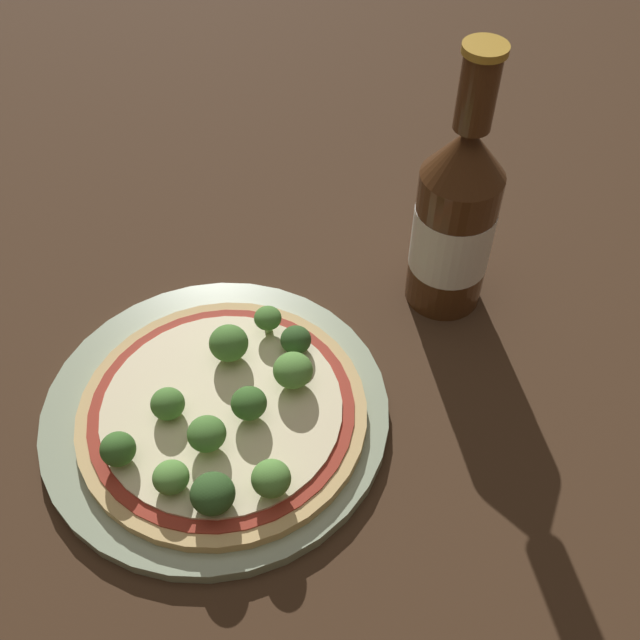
{
  "coord_description": "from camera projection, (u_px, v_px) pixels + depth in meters",
  "views": [
    {
      "loc": [
        0.21,
        -0.29,
        0.52
      ],
      "look_at": [
        0.08,
        0.08,
        0.06
      ],
      "focal_mm": 42.0,
      "sensor_mm": 36.0,
      "label": 1
    }
  ],
  "objects": [
    {
      "name": "broccoli_floret_0",
      "position": [
        229.0,
        343.0,
        0.61
      ],
      "size": [
        0.03,
        0.03,
        0.03
      ],
      "color": "#89A866",
      "rests_on": "pizza"
    },
    {
      "name": "ground_plane",
      "position": [
        198.0,
        417.0,
        0.62
      ],
      "size": [
        3.0,
        3.0,
        0.0
      ],
      "primitive_type": "plane",
      "color": "#3D2819"
    },
    {
      "name": "broccoli_floret_3",
      "position": [
        271.0,
        479.0,
        0.54
      ],
      "size": [
        0.03,
        0.03,
        0.03
      ],
      "color": "#89A866",
      "rests_on": "pizza"
    },
    {
      "name": "broccoli_floret_7",
      "position": [
        293.0,
        370.0,
        0.6
      ],
      "size": [
        0.03,
        0.03,
        0.03
      ],
      "color": "#89A866",
      "rests_on": "pizza"
    },
    {
      "name": "broccoli_floret_9",
      "position": [
        296.0,
        340.0,
        0.62
      ],
      "size": [
        0.03,
        0.03,
        0.02
      ],
      "color": "#89A866",
      "rests_on": "pizza"
    },
    {
      "name": "plate",
      "position": [
        216.0,
        412.0,
        0.62
      ],
      "size": [
        0.28,
        0.28,
        0.01
      ],
      "color": "#93A384",
      "rests_on": "ground_plane"
    },
    {
      "name": "broccoli_floret_1",
      "position": [
        213.0,
        494.0,
        0.53
      ],
      "size": [
        0.03,
        0.03,
        0.03
      ],
      "color": "#89A866",
      "rests_on": "pizza"
    },
    {
      "name": "broccoli_floret_2",
      "position": [
        171.0,
        477.0,
        0.54
      ],
      "size": [
        0.03,
        0.03,
        0.02
      ],
      "color": "#89A866",
      "rests_on": "pizza"
    },
    {
      "name": "broccoli_floret_5",
      "position": [
        268.0,
        318.0,
        0.64
      ],
      "size": [
        0.02,
        0.02,
        0.03
      ],
      "color": "#89A866",
      "rests_on": "pizza"
    },
    {
      "name": "beer_bottle",
      "position": [
        455.0,
        219.0,
        0.64
      ],
      "size": [
        0.07,
        0.07,
        0.25
      ],
      "color": "#472814",
      "rests_on": "ground_plane"
    },
    {
      "name": "broccoli_floret_8",
      "position": [
        118.0,
        449.0,
        0.55
      ],
      "size": [
        0.03,
        0.03,
        0.03
      ],
      "color": "#89A866",
      "rests_on": "pizza"
    },
    {
      "name": "pizza",
      "position": [
        224.0,
        408.0,
        0.6
      ],
      "size": [
        0.23,
        0.23,
        0.01
      ],
      "color": "tan",
      "rests_on": "plate"
    },
    {
      "name": "broccoli_floret_6",
      "position": [
        207.0,
        434.0,
        0.56
      ],
      "size": [
        0.03,
        0.03,
        0.03
      ],
      "color": "#89A866",
      "rests_on": "pizza"
    },
    {
      "name": "broccoli_floret_10",
      "position": [
        250.0,
        401.0,
        0.58
      ],
      "size": [
        0.03,
        0.03,
        0.03
      ],
      "color": "#89A866",
      "rests_on": "pizza"
    },
    {
      "name": "broccoli_floret_4",
      "position": [
        168.0,
        404.0,
        0.58
      ],
      "size": [
        0.03,
        0.03,
        0.03
      ],
      "color": "#89A866",
      "rests_on": "pizza"
    }
  ]
}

